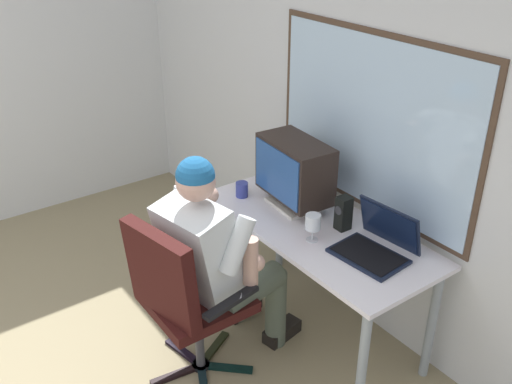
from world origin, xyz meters
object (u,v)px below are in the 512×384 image
desk (316,240)px  desk_speaker (343,213)px  crt_monitor (295,170)px  coffee_mug (242,190)px  wine_glass (313,223)px  office_chair (181,293)px  person_seated (218,256)px  laptop (378,242)px

desk → desk_speaker: size_ratio=7.37×
crt_monitor → desk_speaker: (0.36, 0.05, -0.13)m
desk → desk_speaker: desk_speaker is taller
crt_monitor → coffee_mug: bearing=-146.7°
wine_glass → coffee_mug: bearing=-178.2°
office_chair → crt_monitor: size_ratio=2.04×
desk → crt_monitor: bearing=171.0°
desk_speaker → coffee_mug: (-0.63, -0.23, -0.05)m
desk → wine_glass: 0.25m
person_seated → crt_monitor: person_seated is taller
coffee_mug → desk: bearing=14.7°
office_chair → person_seated: bearing=99.2°
desk → laptop: (0.37, 0.07, 0.16)m
person_seated → wine_glass: 0.52m
office_chair → wine_glass: bearing=74.1°
laptop → desk_speaker: 0.27m
crt_monitor → desk_speaker: crt_monitor is taller
office_chair → crt_monitor: (-0.15, 0.84, 0.38)m
office_chair → desk: bearing=83.0°
laptop → coffee_mug: size_ratio=4.25×
desk → office_chair: (-0.10, -0.80, -0.07)m
desk → laptop: 0.41m
desk_speaker → wine_glass: bearing=-92.2°
crt_monitor → laptop: size_ratio=1.25×
office_chair → crt_monitor: bearing=100.4°
desk → crt_monitor: (-0.25, 0.04, 0.32)m
coffee_mug → desk_speaker: bearing=20.0°
person_seated → desk: bearing=76.0°
person_seated → coffee_mug: person_seated is taller
laptop → coffee_mug: bearing=-166.9°
laptop → desk: bearing=-169.2°
laptop → desk_speaker: (-0.27, 0.02, 0.03)m
coffee_mug → person_seated: bearing=-47.6°
desk → crt_monitor: size_ratio=2.95×
desk → desk_speaker: 0.23m
crt_monitor → desk: bearing=-9.0°
desk → person_seated: size_ratio=1.11×
wine_glass → coffee_mug: 0.62m
desk → laptop: size_ratio=3.69×
office_chair → person_seated: size_ratio=0.77×
crt_monitor → desk_speaker: 0.38m
desk_speaker → coffee_mug: 0.67m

